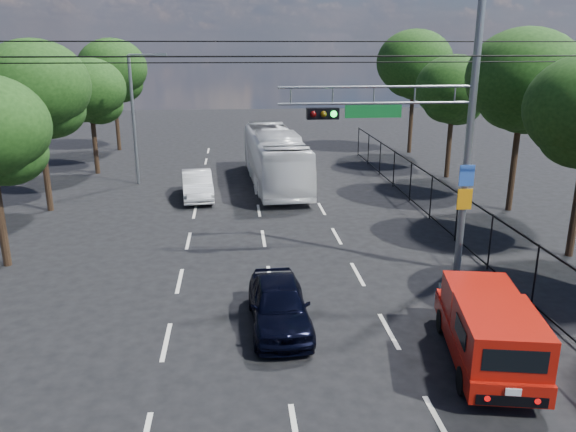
{
  "coord_description": "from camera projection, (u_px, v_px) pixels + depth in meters",
  "views": [
    {
      "loc": [
        -1.06,
        -9.41,
        7.49
      ],
      "look_at": [
        0.41,
        5.87,
        2.8
      ],
      "focal_mm": 35.0,
      "sensor_mm": 36.0,
      "label": 1
    }
  ],
  "objects": [
    {
      "name": "navy_hatchback",
      "position": [
        279.0,
        304.0,
        15.4
      ],
      "size": [
        1.68,
        4.0,
        1.35
      ],
      "primitive_type": "imported",
      "rotation": [
        0.0,
        0.0,
        0.02
      ],
      "color": "black",
      "rests_on": "ground"
    },
    {
      "name": "tree_right_c",
      "position": [
        523.0,
        86.0,
        24.96
      ],
      "size": [
        5.1,
        5.1,
        8.29
      ],
      "color": "black",
      "rests_on": "ground"
    },
    {
      "name": "red_pickup",
      "position": [
        488.0,
        328.0,
        13.51
      ],
      "size": [
        2.57,
        4.99,
        1.78
      ],
      "color": "black",
      "rests_on": "ground"
    },
    {
      "name": "tree_left_e",
      "position": [
        113.0,
        73.0,
        40.19
      ],
      "size": [
        4.92,
        4.92,
        7.99
      ],
      "color": "black",
      "rests_on": "ground"
    },
    {
      "name": "streetlight_left",
      "position": [
        136.0,
        113.0,
        30.46
      ],
      "size": [
        2.09,
        0.22,
        7.08
      ],
      "color": "slate",
      "rests_on": "ground"
    },
    {
      "name": "lane_markings",
      "position": [
        261.0,
        223.0,
        24.57
      ],
      "size": [
        6.12,
        38.0,
        0.01
      ],
      "color": "beige",
      "rests_on": "ground"
    },
    {
      "name": "tree_right_e",
      "position": [
        414.0,
        68.0,
        39.16
      ],
      "size": [
        5.28,
        5.28,
        8.58
      ],
      "color": "black",
      "rests_on": "ground"
    },
    {
      "name": "tree_left_d",
      "position": [
        90.0,
        94.0,
        32.83
      ],
      "size": [
        4.2,
        4.2,
        6.83
      ],
      "color": "black",
      "rests_on": "ground"
    },
    {
      "name": "signal_mast",
      "position": [
        434.0,
        119.0,
        17.81
      ],
      "size": [
        6.43,
        0.39,
        9.5
      ],
      "color": "slate",
      "rests_on": "ground"
    },
    {
      "name": "tree_right_d",
      "position": [
        454.0,
        93.0,
        31.84
      ],
      "size": [
        4.32,
        4.32,
        7.02
      ],
      "color": "black",
      "rests_on": "ground"
    },
    {
      "name": "utility_wires",
      "position": [
        266.0,
        54.0,
        17.54
      ],
      "size": [
        22.0,
        5.04,
        0.74
      ],
      "color": "black",
      "rests_on": "ground"
    },
    {
      "name": "white_bus",
      "position": [
        275.0,
        158.0,
        31.06
      ],
      "size": [
        3.14,
        10.91,
        3.0
      ],
      "primitive_type": "imported",
      "rotation": [
        0.0,
        0.0,
        0.06
      ],
      "color": "white",
      "rests_on": "ground"
    },
    {
      "name": "tree_left_c",
      "position": [
        37.0,
        94.0,
        24.98
      ],
      "size": [
        4.8,
        4.8,
        7.8
      ],
      "color": "black",
      "rests_on": "ground"
    },
    {
      "name": "white_van",
      "position": [
        197.0,
        185.0,
        28.45
      ],
      "size": [
        1.88,
        4.32,
        1.38
      ],
      "primitive_type": "imported",
      "rotation": [
        0.0,
        0.0,
        0.1
      ],
      "color": "silver",
      "rests_on": "ground"
    },
    {
      "name": "fence_right",
      "position": [
        446.0,
        208.0,
        23.23
      ],
      "size": [
        0.06,
        34.03,
        2.0
      ],
      "color": "black",
      "rests_on": "ground"
    }
  ]
}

